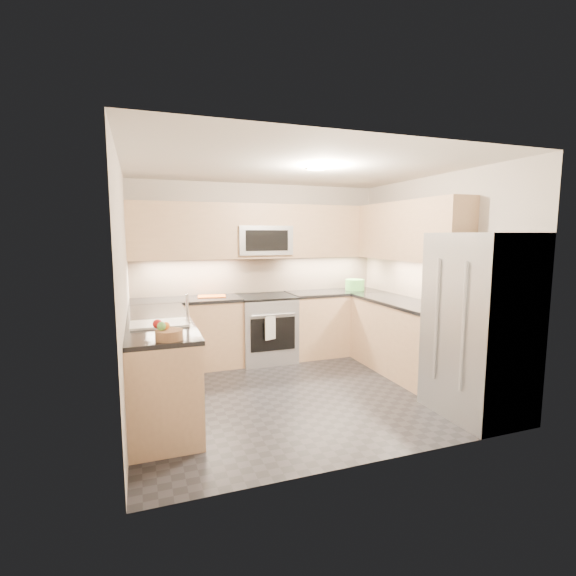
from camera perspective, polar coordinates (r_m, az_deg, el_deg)
The scene contains 36 objects.
floor at distance 4.92m, azimuth 1.41°, elevation -13.92°, with size 3.60×3.20×0.00m, color black.
ceiling at distance 4.64m, azimuth 1.52°, elevation 16.24°, with size 3.60×3.20×0.02m, color beige.
wall_back at distance 6.12m, azimuth -3.94°, elevation 2.34°, with size 3.60×0.02×2.50m, color #BCB1A4.
wall_front at distance 3.19m, azimuth 11.89°, elevation -2.45°, with size 3.60×0.02×2.50m, color #BCB1A4.
wall_left at distance 4.31m, azimuth -21.47°, elevation -0.28°, with size 0.02×3.20×2.50m, color #BCB1A4.
wall_right at distance 5.52m, azimuth 19.18°, elevation 1.40°, with size 0.02×3.20×2.50m, color #BCB1A4.
base_cab_back_left at distance 5.76m, azimuth -13.60°, elevation -6.25°, with size 1.42×0.60×0.90m, color tan.
base_cab_back_right at distance 6.35m, azimuth 6.41°, elevation -4.81°, with size 1.42×0.60×0.90m, color tan.
base_cab_right at distance 5.59m, azimuth 15.45°, elevation -6.71°, with size 0.60×1.70×0.90m, color tan.
base_cab_peninsula at distance 4.48m, azimuth -17.09°, elevation -10.31°, with size 0.60×2.00×0.90m, color tan.
countertop_back_left at distance 5.67m, azimuth -13.75°, elevation -1.62°, with size 1.42×0.63×0.04m, color black.
countertop_back_right at distance 6.27m, azimuth 6.47°, elevation -0.61°, with size 1.42×0.63×0.04m, color black.
countertop_right at distance 5.50m, azimuth 15.62°, elevation -1.95°, with size 0.63×1.70×0.04m, color black.
countertop_peninsula at distance 4.36m, azimuth -17.32°, elevation -4.41°, with size 0.63×2.00×0.04m, color black.
upper_cab_back at distance 5.93m, azimuth -3.53°, elevation 7.74°, with size 3.60×0.35×0.75m, color tan.
upper_cab_right at distance 5.61m, azimuth 16.25°, elevation 7.49°, with size 0.35×1.95×0.75m, color tan.
backsplash_back at distance 6.12m, azimuth -3.92°, elevation 1.83°, with size 3.60×0.01×0.51m, color #C9AD91.
backsplash_right at distance 5.88m, azimuth 16.38°, elevation 1.31°, with size 0.01×2.30×0.51m, color #C9AD91.
gas_range at distance 5.94m, azimuth -3.02°, elevation -5.58°, with size 0.76×0.65×0.91m, color #A1A2A9.
range_cooktop at distance 5.85m, azimuth -3.05°, elevation -1.19°, with size 0.76×0.65×0.03m, color black.
oven_door_glass at distance 5.63m, azimuth -2.05°, elevation -6.34°, with size 0.62×0.02×0.45m, color black.
oven_handle at distance 5.56m, azimuth -2.00°, elevation -3.68°, with size 0.02×0.02×0.60m, color #B2B5BA.
microwave at distance 5.91m, azimuth -3.45°, elevation 6.53°, with size 0.76×0.40×0.40m, color #A8ABB0.
microwave_door at distance 5.71m, azimuth -2.87°, elevation 6.51°, with size 0.60×0.01×0.28m, color black.
refrigerator at distance 4.49m, azimuth 24.71°, elevation -4.68°, with size 0.70×0.90×1.80m, color gray.
fridge_handle_left at distance 4.10m, azimuth 22.78°, elevation -4.96°, with size 0.02×0.02×1.20m, color #B2B5BA.
fridge_handle_right at distance 4.37m, azimuth 19.60°, elevation -4.09°, with size 0.02×0.02×1.20m, color #B2B5BA.
sink_basin at distance 4.13m, azimuth -17.15°, elevation -5.63°, with size 0.52×0.38×0.16m, color white.
faucet at distance 4.10m, azimuth -13.63°, elevation -2.73°, with size 0.03×0.03×0.28m, color silver.
utensil_bowl at distance 6.41m, azimuth 9.12°, elevation 0.44°, with size 0.29×0.29×0.16m, color #57B44D.
cutting_board at distance 5.77m, azimuth -10.38°, elevation -1.12°, with size 0.37×0.26×0.01m, color #D45514.
fruit_basket at distance 3.51m, azimuth -15.94°, elevation -6.18°, with size 0.22×0.22×0.08m, color #946945.
fruit_apple at distance 3.59m, azimuth -17.42°, elevation -4.71°, with size 0.08×0.08×0.08m, color red.
fruit_pear at distance 3.49m, azimuth -16.90°, elevation -5.02°, with size 0.07×0.07×0.07m, color #63B64E.
dish_towel_check at distance 5.56m, azimuth -2.44°, elevation -5.47°, with size 0.17×0.01×0.32m, color white.
fruit_orange at distance 3.51m, azimuth -16.37°, elevation -4.98°, with size 0.06×0.06×0.06m, color orange.
Camera 1 is at (-1.65, -4.27, 1.79)m, focal length 26.00 mm.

